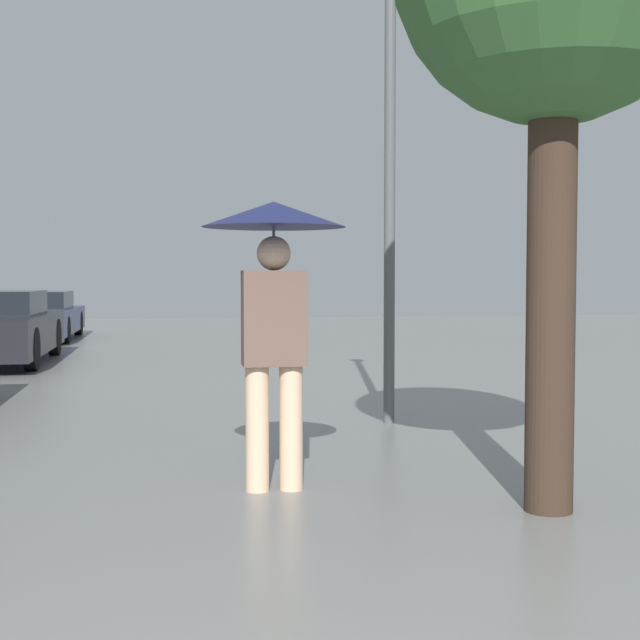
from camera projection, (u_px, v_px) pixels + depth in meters
The scene contains 3 objects.
pedestrian at pixel (274, 274), 5.98m from camera, with size 0.97×0.97×1.95m.
parked_car_farthest at pixel (38, 317), 20.48m from camera, with size 1.67×4.52×1.11m.
street_lamp at pixel (390, 122), 8.71m from camera, with size 0.26×0.26×5.02m.
Camera 1 is at (-0.24, -1.44, 1.45)m, focal length 50.00 mm.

